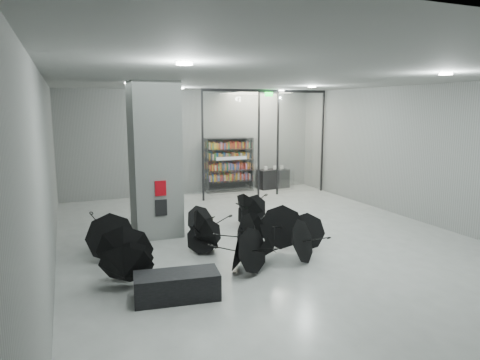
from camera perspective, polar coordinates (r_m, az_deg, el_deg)
name	(u,v)px	position (r m, az deg, el deg)	size (l,w,h in m)	color
room	(276,129)	(10.27, 4.76, 6.76)	(14.00, 14.02, 4.01)	gray
column	(155,160)	(11.42, -11.25, 2.66)	(1.20, 1.20, 4.00)	slate
fire_cabinet	(161,188)	(10.92, -10.50, -1.09)	(0.28, 0.04, 0.38)	#A50A07
info_panel	(161,208)	(11.02, -10.42, -3.64)	(0.30, 0.03, 0.42)	black
exit_sign	(269,94)	(16.07, 3.85, 11.29)	(0.30, 0.06, 0.15)	#0CE533
glass_partition	(266,139)	(16.29, 3.45, 5.51)	(5.06, 0.08, 4.00)	silver
bench	(177,286)	(7.89, -8.37, -13.74)	(1.48, 0.64, 0.48)	black
bookshelf	(229,165)	(17.15, -1.42, 2.01)	(1.96, 0.39, 2.15)	black
shop_counter	(273,179)	(17.98, 4.42, 0.16)	(1.33, 0.53, 0.80)	black
umbrella_cluster	(214,242)	(9.91, -3.53, -8.27)	(5.76, 4.66, 1.28)	black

